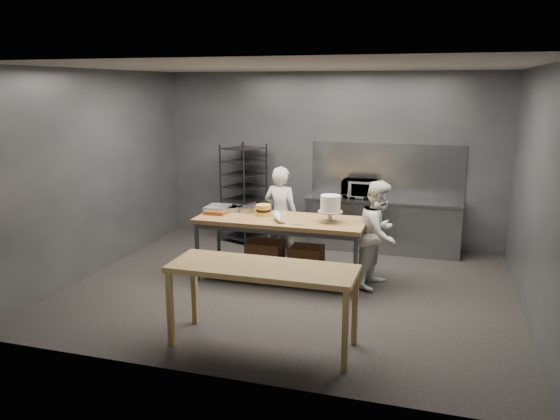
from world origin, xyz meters
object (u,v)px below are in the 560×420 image
(near_counter, at_px, (263,274))
(microwave, at_px, (359,189))
(chef_behind, at_px, (281,215))
(speed_rack, at_px, (244,194))
(work_table, at_px, (282,242))
(layer_cake, at_px, (263,210))
(chef_right, at_px, (379,234))
(frosted_cake_stand, at_px, (330,205))

(near_counter, relative_size, microwave, 3.69)
(chef_behind, bearing_deg, speed_rack, -36.29)
(near_counter, bearing_deg, work_table, 100.93)
(chef_behind, height_order, layer_cake, chef_behind)
(near_counter, xyz_separation_m, speed_rack, (-1.64, 3.82, 0.04))
(work_table, relative_size, near_counter, 1.20)
(work_table, distance_m, chef_behind, 0.82)
(speed_rack, distance_m, microwave, 2.06)
(chef_behind, bearing_deg, chef_right, 169.26)
(speed_rack, bearing_deg, chef_behind, -45.89)
(work_table, height_order, speed_rack, speed_rack)
(work_table, bearing_deg, chef_behind, 107.51)
(work_table, bearing_deg, near_counter, -79.07)
(chef_behind, height_order, frosted_cake_stand, chef_behind)
(near_counter, xyz_separation_m, layer_cake, (-0.69, 2.11, 0.19))
(chef_behind, relative_size, microwave, 2.86)
(speed_rack, distance_m, chef_behind, 1.45)
(work_table, relative_size, frosted_cake_stand, 6.35)
(layer_cake, bearing_deg, frosted_cake_stand, -6.71)
(chef_behind, bearing_deg, microwave, -123.52)
(chef_right, bearing_deg, frosted_cake_stand, 122.91)
(work_table, distance_m, layer_cake, 0.53)
(work_table, relative_size, layer_cake, 10.72)
(chef_right, bearing_deg, microwave, 33.91)
(chef_behind, height_order, microwave, chef_behind)
(chef_right, relative_size, frosted_cake_stand, 3.97)
(chef_behind, distance_m, chef_right, 1.71)
(near_counter, distance_m, frosted_cake_stand, 2.04)
(work_table, relative_size, chef_right, 1.60)
(near_counter, relative_size, frosted_cake_stand, 5.29)
(chef_behind, bearing_deg, layer_cake, 94.54)
(speed_rack, bearing_deg, chef_right, -32.03)
(chef_right, distance_m, frosted_cake_stand, 0.80)
(near_counter, height_order, chef_behind, chef_behind)
(layer_cake, bearing_deg, microwave, 58.34)
(near_counter, height_order, speed_rack, speed_rack)
(frosted_cake_stand, bearing_deg, chef_right, 17.02)
(work_table, distance_m, near_counter, 2.07)
(chef_behind, relative_size, chef_right, 1.03)
(microwave, bearing_deg, layer_cake, -121.66)
(near_counter, height_order, microwave, microwave)
(chef_right, height_order, microwave, chef_right)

